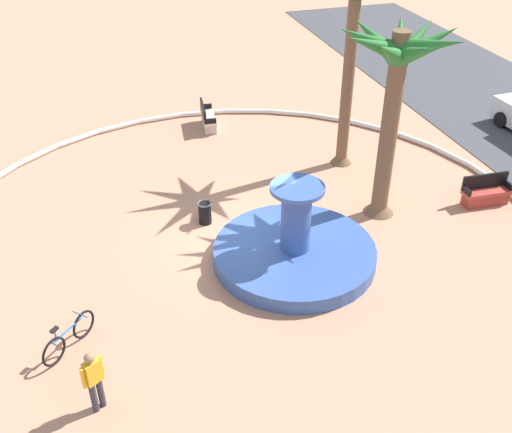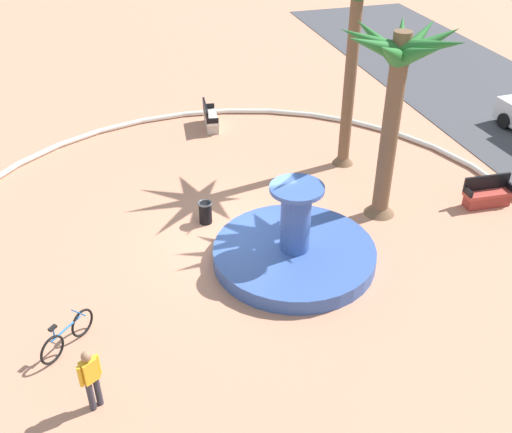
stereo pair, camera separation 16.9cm
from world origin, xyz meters
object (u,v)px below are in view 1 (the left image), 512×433
Objects in this scene: fountain at (295,251)px; bench_east at (485,194)px; palm_tree_near_fountain at (396,76)px; palm_tree_by_curb at (355,2)px; bicycle_red_frame at (69,337)px; bench_west at (208,120)px; trash_bin at (205,212)px; person_cyclist_helmet at (94,379)px.

fountain is 7.07m from bench_east.
fountain is at bearing -65.24° from palm_tree_near_fountain.
bicycle_red_frame is (6.72, -9.89, -5.34)m from palm_tree_by_curb.
palm_tree_near_fountain is at bearing 114.76° from fountain.
palm_tree_by_curb is (-5.02, 3.66, 5.39)m from fountain.
palm_tree_by_curb is 5.64× the size of bicycle_red_frame.
bicycle_red_frame is at bearing -55.83° from palm_tree_by_curb.
bench_east is at bearing 41.15° from bench_west.
trash_bin is 6.05m from bicycle_red_frame.
bench_east is at bearing 40.02° from palm_tree_by_curb.
fountain is at bearing -81.39° from bench_east.
bench_east is 1.28× the size of bicycle_red_frame.
person_cyclist_helmet is at bearing -47.34° from palm_tree_by_curb.
bench_west is 1.02× the size of person_cyclist_helmet.
palm_tree_near_fountain is 0.85× the size of palm_tree_by_curb.
trash_bin is (2.40, -5.66, -5.34)m from palm_tree_by_curb.
bench_west is at bearing -138.85° from bench_east.
trash_bin is at bearing -99.84° from bench_east.
bench_east is (0.53, 3.55, -4.17)m from palm_tree_near_fountain.
palm_tree_near_fountain is 9.63m from bench_west.
person_cyclist_helmet is (8.65, -9.39, -4.82)m from palm_tree_by_curb.
person_cyclist_helmet is at bearing -57.62° from fountain.
bench_east is at bearing 110.25° from person_cyclist_helmet.
bench_west is at bearing -178.07° from fountain.
bicycle_red_frame is (1.70, -6.23, 0.05)m from fountain.
palm_tree_by_curb reaches higher than trash_bin.
fountain reaches higher than bicycle_red_frame.
palm_tree_by_curb reaches higher than bicycle_red_frame.
trash_bin is at bearing -142.67° from fountain.
palm_tree_near_fountain is at bearing 25.59° from bench_west.
bench_east is 0.99× the size of bench_west.
bench_west is 7.00m from trash_bin.
bench_west is at bearing 166.14° from trash_bin.
fountain is 0.76× the size of palm_tree_near_fountain.
palm_tree_near_fountain reaches higher than person_cyclist_helmet.
bench_east is at bearing 101.78° from bicycle_red_frame.
bicycle_red_frame is 2.06m from person_cyclist_helmet.
person_cyclist_helmet reaches higher than bicycle_red_frame.
fountain is at bearing 1.93° from bench_west.
fountain is 2.79× the size of bench_west.
trash_bin is at bearing 149.15° from person_cyclist_helmet.
trash_bin is (-1.03, -5.43, -4.14)m from palm_tree_near_fountain.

